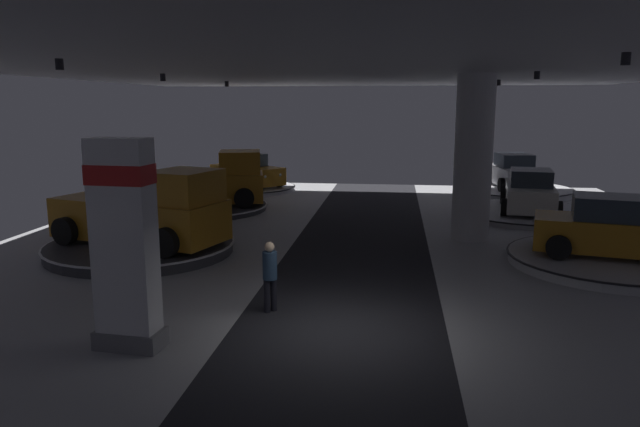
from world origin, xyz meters
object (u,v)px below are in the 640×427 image
pickup_truck_far_left (208,183)px  pickup_truck_mid_left (148,213)px  display_car_deep_right (514,173)px  column_right (473,158)px  display_car_mid_right (612,229)px  display_platform_deep_right (513,190)px  display_platform_mid_right (611,260)px  display_car_deep_left (247,171)px  display_platform_mid_left (141,247)px  display_car_far_right (530,192)px  display_platform_far_left (202,207)px  brand_sign_pylon (125,242)px  display_platform_deep_left (247,188)px  visitor_walking_near (270,272)px  display_platform_far_right (528,213)px

pickup_truck_far_left → pickup_truck_mid_left: pickup_truck_mid_left is taller
display_car_deep_right → column_right: bearing=-108.0°
display_car_mid_right → display_car_deep_right: size_ratio=1.03×
display_car_mid_right → display_car_deep_right: 13.51m
pickup_truck_mid_left → display_platform_deep_right: bearing=46.0°
display_platform_mid_right → pickup_truck_mid_left: size_ratio=1.00×
display_car_deep_left → pickup_truck_far_left: bearing=-91.9°
display_platform_mid_left → pickup_truck_mid_left: size_ratio=1.01×
display_car_far_right → display_platform_far_left: 13.75m
brand_sign_pylon → display_car_mid_right: 13.15m
display_car_deep_left → display_platform_mid_right: bearing=-43.1°
display_platform_deep_left → display_platform_far_left: bearing=-95.1°
brand_sign_pylon → display_platform_deep_right: size_ratio=0.67×
display_platform_mid_left → visitor_walking_near: size_ratio=3.59×
brand_sign_pylon → display_platform_deep_right: brand_sign_pylon is taller
display_platform_deep_left → display_car_deep_left: display_car_deep_left is taller
pickup_truck_mid_left → display_car_mid_right: bearing=1.8°
column_right → display_car_deep_right: bearing=72.0°
brand_sign_pylon → pickup_truck_mid_left: 7.18m
display_platform_deep_right → display_car_deep_left: bearing=-178.1°
display_car_deep_left → visitor_walking_near: 18.61m
brand_sign_pylon → pickup_truck_mid_left: (-2.51, 6.69, -0.76)m
display_car_mid_right → display_platform_deep_left: bearing=136.8°
display_platform_mid_left → brand_sign_pylon: bearing=-67.5°
display_car_deep_left → pickup_truck_far_left: (-0.19, -5.86, 0.18)m
display_platform_far_right → display_platform_deep_right: 6.16m
display_platform_far_right → display_car_deep_left: display_car_deep_left is taller
pickup_truck_far_left → visitor_walking_near: 13.15m
display_platform_far_left → display_car_mid_right: size_ratio=1.26×
brand_sign_pylon → display_car_deep_left: (-2.87, 20.13, -1.05)m
display_platform_far_left → display_platform_mid_left: size_ratio=0.99×
column_right → visitor_walking_near: (-5.26, -7.85, -1.84)m
pickup_truck_far_left → display_platform_mid_left: size_ratio=0.99×
display_platform_far_right → display_platform_deep_right: size_ratio=1.01×
display_car_far_right → display_platform_far_left: size_ratio=0.78×
display_car_mid_right → display_platform_mid_left: display_car_mid_right is taller
display_platform_mid_right → display_car_deep_right: size_ratio=1.30×
display_platform_mid_right → display_platform_mid_left: size_ratio=0.99×
display_platform_far_right → pickup_truck_mid_left: pickup_truck_mid_left is taller
display_car_deep_right → brand_sign_pylon: bearing=-117.9°
display_car_far_right → pickup_truck_far_left: size_ratio=0.79×
brand_sign_pylon → pickup_truck_far_left: (-3.06, 14.27, -0.87)m
pickup_truck_mid_left → display_car_deep_right: 19.34m
display_platform_far_right → display_platform_deep_left: size_ratio=1.16×
visitor_walking_near → display_car_far_right: bearing=56.3°
display_car_far_right → display_platform_deep_left: (-13.19, 5.69, -0.87)m
brand_sign_pylon → display_platform_mid_right: brand_sign_pylon is taller
brand_sign_pylon → display_platform_deep_left: brand_sign_pylon is taller
display_car_far_right → display_platform_deep_right: display_car_far_right is taller
column_right → display_car_deep_right: (3.42, 10.54, -1.66)m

